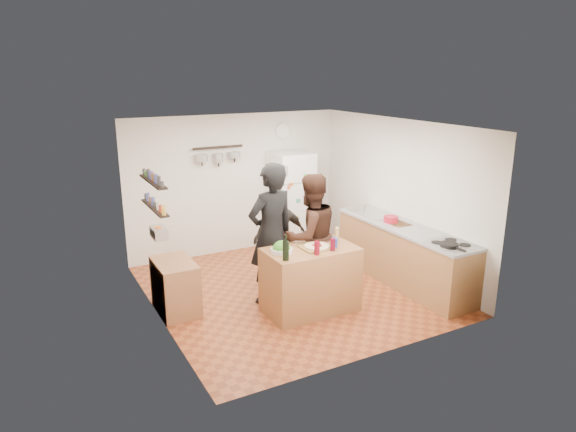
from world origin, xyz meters
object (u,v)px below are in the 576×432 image
prep_island (310,280)px  fridge (291,201)px  salt_canister (334,243)px  counter_run (403,255)px  skillet (449,245)px  person_center (310,236)px  salad_bowl (282,250)px  person_left (271,234)px  person_back (280,236)px  wine_bottle (286,251)px  red_bowl (391,219)px  pepper_mill (337,236)px  wall_clock (283,131)px  side_table (175,286)px

prep_island → fridge: (1.04, 2.47, 0.45)m
salt_canister → counter_run: (1.49, 0.29, -0.53)m
skillet → person_center: bearing=138.7°
salad_bowl → person_left: person_left is taller
salt_canister → skillet: 1.57m
person_back → fridge: (0.95, 1.38, 0.15)m
salad_bowl → person_back: size_ratio=0.19×
prep_island → person_left: (-0.34, 0.51, 0.56)m
wine_bottle → person_center: person_center is taller
person_center → red_bowl: person_center is taller
skillet → person_left: bearing=146.2°
prep_island → counter_run: size_ratio=0.48×
skillet → salt_canister: bearing=152.5°
salad_bowl → pepper_mill: (0.87, 0.00, 0.06)m
prep_island → wall_clock: bearing=69.6°
prep_island → skillet: bearing=-26.5°
skillet → side_table: skillet is taller
person_left → pepper_mill: bearing=140.0°
pepper_mill → person_back: size_ratio=0.12×
salad_bowl → pepper_mill: 0.87m
counter_run → red_bowl: red_bowl is taller
person_left → red_bowl: person_left is taller
red_bowl → pepper_mill: bearing=-162.6°
red_bowl → fridge: 2.13m
pepper_mill → wall_clock: bearing=77.9°
counter_run → wall_clock: bearing=105.9°
red_bowl → fridge: size_ratio=0.13×
prep_island → person_left: person_left is taller
wine_bottle → skillet: 2.28m
counter_run → side_table: bearing=168.7°
wine_bottle → red_bowl: 2.34m
side_table → fridge: bearing=30.9°
prep_island → wall_clock: 3.43m
salad_bowl → counter_run: salad_bowl is taller
person_left → counter_run: person_left is taller
prep_island → person_left: bearing=123.6°
person_left → person_center: (0.58, -0.09, -0.10)m
prep_island → wall_clock: (1.04, 2.80, 1.69)m
prep_island → red_bowl: 1.87m
pepper_mill → prep_island: bearing=-173.7°
person_center → pepper_mill: bearing=114.4°
person_left → person_center: bearing=161.9°
salad_bowl → wine_bottle: size_ratio=1.17×
person_left → side_table: bearing=-24.4°
red_bowl → wall_clock: 2.72m
person_back → pepper_mill: bearing=109.2°
salt_canister → person_back: size_ratio=0.09×
pepper_mill → person_center: 0.44m
wine_bottle → side_table: wine_bottle is taller
fridge → wall_clock: wall_clock is taller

